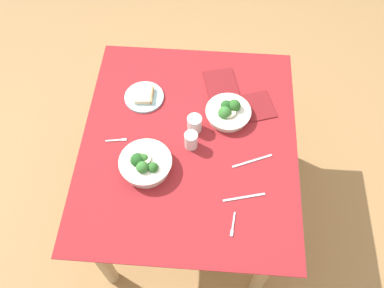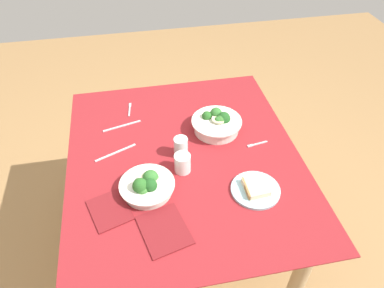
{
  "view_description": "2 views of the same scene",
  "coord_description": "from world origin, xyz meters",
  "px_view_note": "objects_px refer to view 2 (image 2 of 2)",
  "views": [
    {
      "loc": [
        -1.05,
        -0.09,
        2.43
      ],
      "look_at": [
        -0.04,
        -0.02,
        0.8
      ],
      "focal_mm": 37.65,
      "sensor_mm": 36.0,
      "label": 1
    },
    {
      "loc": [
        1.16,
        -0.19,
        1.91
      ],
      "look_at": [
        -0.03,
        0.04,
        0.8
      ],
      "focal_mm": 33.58,
      "sensor_mm": 36.0,
      "label": 2
    }
  ],
  "objects_px": {
    "table_knife_left": "(116,153)",
    "napkin_folded_lower": "(164,230)",
    "broccoli_bowl_far": "(217,124)",
    "water_glass_side": "(183,163)",
    "napkin_folded_upper": "(110,210)",
    "broccoli_bowl_near": "(147,186)",
    "fork_by_far_bowl": "(256,144)",
    "water_glass_center": "(181,147)",
    "bread_side_plate": "(255,189)",
    "table_knife_right": "(122,126)",
    "fork_by_near_bowl": "(130,109)"
  },
  "relations": [
    {
      "from": "table_knife_left",
      "to": "napkin_folded_lower",
      "type": "height_order",
      "value": "napkin_folded_lower"
    },
    {
      "from": "broccoli_bowl_far",
      "to": "water_glass_side",
      "type": "bearing_deg",
      "value": -41.6
    },
    {
      "from": "table_knife_left",
      "to": "napkin_folded_upper",
      "type": "height_order",
      "value": "napkin_folded_upper"
    },
    {
      "from": "broccoli_bowl_near",
      "to": "napkin_folded_lower",
      "type": "height_order",
      "value": "broccoli_bowl_near"
    },
    {
      "from": "napkin_folded_upper",
      "to": "napkin_folded_lower",
      "type": "bearing_deg",
      "value": 56.4
    },
    {
      "from": "fork_by_far_bowl",
      "to": "napkin_folded_lower",
      "type": "distance_m",
      "value": 0.63
    },
    {
      "from": "napkin_folded_upper",
      "to": "water_glass_center",
      "type": "bearing_deg",
      "value": 128.39
    },
    {
      "from": "fork_by_far_bowl",
      "to": "napkin_folded_lower",
      "type": "relative_size",
      "value": 0.51
    },
    {
      "from": "napkin_folded_lower",
      "to": "broccoli_bowl_near",
      "type": "bearing_deg",
      "value": -168.34
    },
    {
      "from": "bread_side_plate",
      "to": "table_knife_right",
      "type": "xyz_separation_m",
      "value": [
        -0.53,
        -0.53,
        -0.01
      ]
    },
    {
      "from": "table_knife_right",
      "to": "napkin_folded_lower",
      "type": "distance_m",
      "value": 0.67
    },
    {
      "from": "napkin_folded_lower",
      "to": "table_knife_left",
      "type": "bearing_deg",
      "value": -160.39
    },
    {
      "from": "broccoli_bowl_far",
      "to": "fork_by_far_bowl",
      "type": "xyz_separation_m",
      "value": [
        0.14,
        0.16,
        -0.04
      ]
    },
    {
      "from": "bread_side_plate",
      "to": "napkin_folded_upper",
      "type": "height_order",
      "value": "bread_side_plate"
    },
    {
      "from": "broccoli_bowl_near",
      "to": "table_knife_right",
      "type": "relative_size",
      "value": 1.18
    },
    {
      "from": "fork_by_near_bowl",
      "to": "table_knife_right",
      "type": "xyz_separation_m",
      "value": [
        0.14,
        -0.05,
        -0.0
      ]
    },
    {
      "from": "fork_by_near_bowl",
      "to": "table_knife_right",
      "type": "relative_size",
      "value": 0.58
    },
    {
      "from": "broccoli_bowl_near",
      "to": "water_glass_side",
      "type": "relative_size",
      "value": 2.63
    },
    {
      "from": "napkin_folded_upper",
      "to": "napkin_folded_lower",
      "type": "xyz_separation_m",
      "value": [
        0.13,
        0.2,
        0.0
      ]
    },
    {
      "from": "napkin_folded_upper",
      "to": "fork_by_near_bowl",
      "type": "bearing_deg",
      "value": 169.61
    },
    {
      "from": "water_glass_side",
      "to": "napkin_folded_lower",
      "type": "distance_m",
      "value": 0.32
    },
    {
      "from": "fork_by_far_bowl",
      "to": "table_knife_left",
      "type": "distance_m",
      "value": 0.67
    },
    {
      "from": "broccoli_bowl_far",
      "to": "table_knife_right",
      "type": "xyz_separation_m",
      "value": [
        -0.12,
        -0.46,
        -0.04
      ]
    },
    {
      "from": "napkin_folded_upper",
      "to": "napkin_folded_lower",
      "type": "height_order",
      "value": "same"
    },
    {
      "from": "fork_by_far_bowl",
      "to": "broccoli_bowl_far",
      "type": "bearing_deg",
      "value": -50.44
    },
    {
      "from": "broccoli_bowl_near",
      "to": "fork_by_near_bowl",
      "type": "distance_m",
      "value": 0.59
    },
    {
      "from": "water_glass_center",
      "to": "fork_by_far_bowl",
      "type": "height_order",
      "value": "water_glass_center"
    },
    {
      "from": "broccoli_bowl_near",
      "to": "bread_side_plate",
      "type": "bearing_deg",
      "value": 79.24
    },
    {
      "from": "fork_by_far_bowl",
      "to": "fork_by_near_bowl",
      "type": "xyz_separation_m",
      "value": [
        -0.4,
        -0.58,
        0.0
      ]
    },
    {
      "from": "broccoli_bowl_far",
      "to": "bread_side_plate",
      "type": "distance_m",
      "value": 0.42
    },
    {
      "from": "fork_by_near_bowl",
      "to": "napkin_folded_lower",
      "type": "height_order",
      "value": "napkin_folded_lower"
    },
    {
      "from": "broccoli_bowl_far",
      "to": "napkin_folded_lower",
      "type": "relative_size",
      "value": 1.21
    },
    {
      "from": "water_glass_side",
      "to": "fork_by_far_bowl",
      "type": "bearing_deg",
      "value": 104.7
    },
    {
      "from": "fork_by_far_bowl",
      "to": "water_glass_side",
      "type": "bearing_deg",
      "value": 5.69
    },
    {
      "from": "water_glass_center",
      "to": "table_knife_right",
      "type": "distance_m",
      "value": 0.37
    },
    {
      "from": "water_glass_center",
      "to": "fork_by_far_bowl",
      "type": "bearing_deg",
      "value": 89.66
    },
    {
      "from": "fork_by_far_bowl",
      "to": "napkin_folded_lower",
      "type": "bearing_deg",
      "value": 29.41
    },
    {
      "from": "broccoli_bowl_near",
      "to": "bread_side_plate",
      "type": "relative_size",
      "value": 1.12
    },
    {
      "from": "table_knife_right",
      "to": "table_knife_left",
      "type": "bearing_deg",
      "value": 64.3
    },
    {
      "from": "water_glass_side",
      "to": "fork_by_near_bowl",
      "type": "relative_size",
      "value": 0.78
    },
    {
      "from": "table_knife_left",
      "to": "napkin_folded_upper",
      "type": "bearing_deg",
      "value": -119.05
    },
    {
      "from": "broccoli_bowl_far",
      "to": "bread_side_plate",
      "type": "height_order",
      "value": "broccoli_bowl_far"
    },
    {
      "from": "water_glass_center",
      "to": "napkin_folded_lower",
      "type": "xyz_separation_m",
      "value": [
        0.4,
        -0.13,
        -0.04
      ]
    },
    {
      "from": "water_glass_center",
      "to": "table_knife_right",
      "type": "height_order",
      "value": "water_glass_center"
    },
    {
      "from": "fork_by_far_bowl",
      "to": "table_knife_left",
      "type": "relative_size",
      "value": 0.51
    },
    {
      "from": "broccoli_bowl_near",
      "to": "napkin_folded_upper",
      "type": "distance_m",
      "value": 0.18
    },
    {
      "from": "water_glass_center",
      "to": "fork_by_far_bowl",
      "type": "distance_m",
      "value": 0.37
    },
    {
      "from": "bread_side_plate",
      "to": "fork_by_near_bowl",
      "type": "xyz_separation_m",
      "value": [
        -0.67,
        -0.48,
        -0.01
      ]
    },
    {
      "from": "water_glass_side",
      "to": "napkin_folded_lower",
      "type": "relative_size",
      "value": 0.43
    },
    {
      "from": "water_glass_center",
      "to": "table_knife_left",
      "type": "height_order",
      "value": "water_glass_center"
    }
  ]
}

